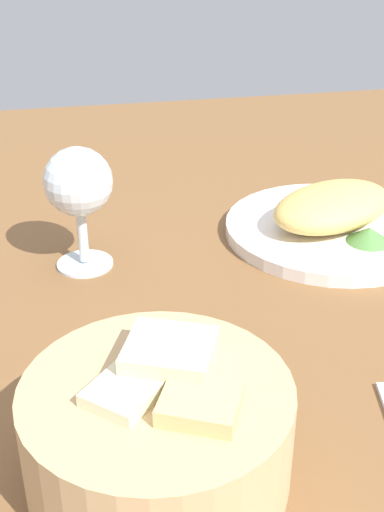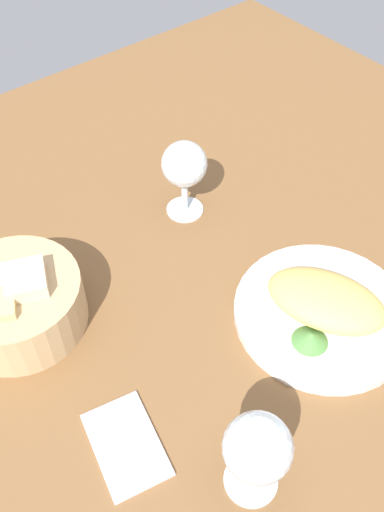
% 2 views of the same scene
% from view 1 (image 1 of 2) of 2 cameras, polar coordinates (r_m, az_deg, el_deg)
% --- Properties ---
extents(ground_plane, '(1.40, 1.40, 0.02)m').
position_cam_1_polar(ground_plane, '(0.66, 10.87, -4.16)').
color(ground_plane, brown).
extents(plate, '(0.23, 0.23, 0.01)m').
position_cam_1_polar(plate, '(0.77, 11.57, 2.21)').
color(plate, white).
rests_on(plate, ground_plane).
extents(omelette, '(0.18, 0.15, 0.04)m').
position_cam_1_polar(omelette, '(0.76, 11.77, 4.14)').
color(omelette, '#E1B960').
rests_on(omelette, plate).
extents(lettuce_garnish, '(0.05, 0.05, 0.02)m').
position_cam_1_polar(lettuce_garnish, '(0.73, 14.67, 1.75)').
color(lettuce_garnish, '#4B7F3C').
rests_on(lettuce_garnish, plate).
extents(bread_basket, '(0.17, 0.17, 0.09)m').
position_cam_1_polar(bread_basket, '(0.44, -2.80, -14.31)').
color(bread_basket, tan).
rests_on(bread_basket, ground_plane).
extents(wine_glass_near, '(0.07, 0.07, 0.13)m').
position_cam_1_polar(wine_glass_near, '(0.67, -9.54, 5.71)').
color(wine_glass_near, silver).
rests_on(wine_glass_near, ground_plane).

